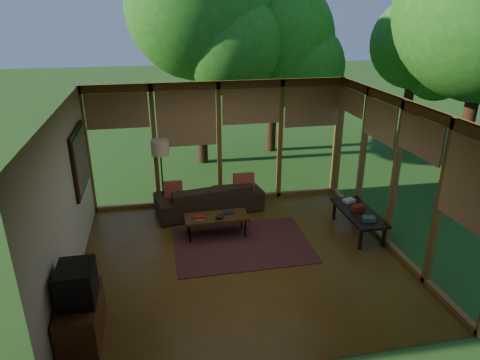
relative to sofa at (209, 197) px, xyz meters
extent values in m
plane|color=brown|center=(0.32, -2.00, -0.33)|extent=(5.50, 5.50, 0.00)
plane|color=silver|center=(0.32, -2.00, 2.37)|extent=(5.50, 5.50, 0.00)
cube|color=beige|center=(-2.43, -2.00, 1.02)|extent=(0.04, 5.00, 2.70)
cube|color=beige|center=(0.32, -4.50, 1.02)|extent=(5.50, 0.04, 2.70)
cube|color=brown|center=(0.32, 0.50, 1.02)|extent=(5.50, 0.12, 2.70)
cube|color=brown|center=(3.07, -2.00, 1.02)|extent=(0.12, 5.00, 2.70)
plane|color=#2A5921|center=(8.32, 6.00, -0.34)|extent=(40.00, 40.00, 0.00)
cylinder|color=#371F14|center=(0.25, 3.30, 2.33)|extent=(0.28, 0.28, 5.30)
sphere|color=#185D15|center=(0.25, 3.30, 3.80)|extent=(3.66, 3.66, 3.66)
cylinder|color=#371F14|center=(2.44, 4.00, 1.77)|extent=(0.28, 0.28, 4.20)
sphere|color=#185D15|center=(2.44, 4.00, 2.94)|extent=(3.49, 3.49, 3.49)
cylinder|color=#371F14|center=(5.73, -0.31, 2.32)|extent=(0.28, 0.28, 5.30)
cylinder|color=#371F14|center=(6.47, 3.22, 1.70)|extent=(0.28, 0.28, 4.06)
sphere|color=#185D15|center=(6.47, 3.22, 2.83)|extent=(2.59, 2.59, 2.59)
cube|color=maroon|center=(0.41, -1.54, -0.32)|extent=(2.50, 1.77, 0.01)
imported|color=#322519|center=(0.00, 0.00, 0.00)|extent=(2.35, 1.23, 0.65)
cube|color=maroon|center=(-0.75, -0.05, 0.24)|extent=(0.38, 0.20, 0.40)
cube|color=maroon|center=(0.75, -0.05, 0.27)|extent=(0.44, 0.24, 0.46)
cube|color=beige|center=(-0.35, -1.16, 0.11)|extent=(0.19, 0.15, 0.03)
cube|color=maroon|center=(-0.35, -1.16, 0.14)|extent=(0.19, 0.15, 0.03)
cube|color=black|center=(0.25, -1.03, 0.11)|extent=(0.18, 0.13, 0.03)
ellipsoid|color=black|center=(0.05, -1.21, 0.13)|extent=(0.16, 0.16, 0.07)
cube|color=#4D2C15|center=(-2.15, -3.47, -0.03)|extent=(0.50, 1.00, 0.60)
cube|color=black|center=(-2.13, -3.47, 0.52)|extent=(0.45, 0.55, 0.50)
cube|color=#366058|center=(2.72, -1.91, 0.17)|extent=(0.25, 0.21, 0.08)
cube|color=maroon|center=(2.72, -1.46, 0.18)|extent=(0.24, 0.19, 0.10)
cube|color=beige|center=(2.72, -1.06, 0.16)|extent=(0.26, 0.22, 0.06)
cylinder|color=black|center=(-0.96, 0.03, -0.31)|extent=(0.26, 0.26, 0.03)
cylinder|color=black|center=(-0.96, 0.03, 0.46)|extent=(0.03, 0.03, 1.52)
cylinder|color=beige|center=(-0.96, 0.03, 1.17)|extent=(0.36, 0.36, 0.30)
cube|color=#4D2C15|center=(0.00, -1.11, 0.07)|extent=(1.20, 0.50, 0.05)
cylinder|color=black|center=(-0.53, -1.29, -0.14)|extent=(0.03, 0.03, 0.38)
cylinder|color=black|center=(0.53, -1.29, -0.14)|extent=(0.03, 0.03, 0.38)
cylinder|color=black|center=(-0.53, -0.93, -0.14)|extent=(0.03, 0.03, 0.38)
cylinder|color=black|center=(0.53, -0.93, -0.14)|extent=(0.03, 0.03, 0.38)
cube|color=black|center=(2.72, -1.51, 0.10)|extent=(0.60, 1.40, 0.05)
cube|color=black|center=(2.49, -2.11, -0.13)|extent=(0.05, 0.05, 0.40)
cube|color=black|center=(2.95, -2.11, -0.13)|extent=(0.05, 0.05, 0.40)
cube|color=black|center=(2.49, -0.91, -0.13)|extent=(0.05, 0.05, 0.40)
cube|color=black|center=(2.95, -0.91, -0.13)|extent=(0.05, 0.05, 0.40)
cube|color=black|center=(-2.40, -0.60, 1.22)|extent=(0.05, 1.35, 1.15)
cube|color=#196E73|center=(-2.37, -0.60, 1.22)|extent=(0.02, 1.20, 1.00)
camera|label=1|loc=(-0.99, -8.32, 3.78)|focal=32.00mm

